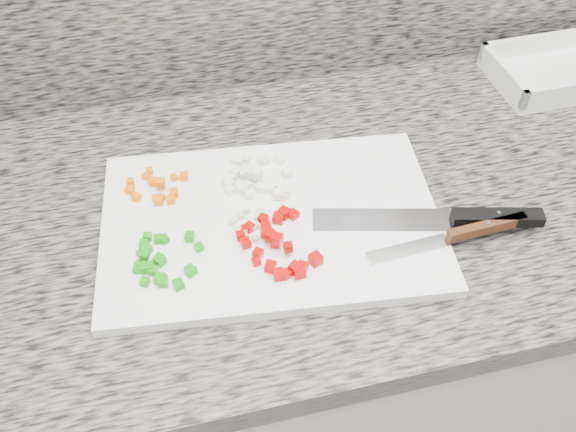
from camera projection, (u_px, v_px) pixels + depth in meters
name	position (u px, v px, depth m)	size (l,w,h in m)	color
cabinet	(326.00, 353.00, 1.31)	(3.92, 0.62, 0.86)	silver
countertop	(338.00, 199.00, 0.98)	(3.96, 0.64, 0.04)	#67625B
cutting_board	(271.00, 222.00, 0.91)	(0.48, 0.32, 0.02)	white
carrot_pile	(158.00, 188.00, 0.94)	(0.10, 0.08, 0.02)	orange
onion_pile	(255.00, 177.00, 0.95)	(0.11, 0.10, 0.02)	white
green_pepper_pile	(159.00, 260.00, 0.84)	(0.10, 0.11, 0.02)	#168F0D
red_pepper_pile	(278.00, 245.00, 0.86)	(0.10, 0.13, 0.02)	#C10202
garlic_pile	(252.00, 224.00, 0.89)	(0.05, 0.06, 0.01)	beige
chef_knife	(458.00, 218.00, 0.90)	(0.32, 0.11, 0.02)	silver
paring_knife	(467.00, 233.00, 0.88)	(0.23, 0.03, 0.02)	silver
tray	(555.00, 72.00, 1.15)	(0.23, 0.16, 0.05)	white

